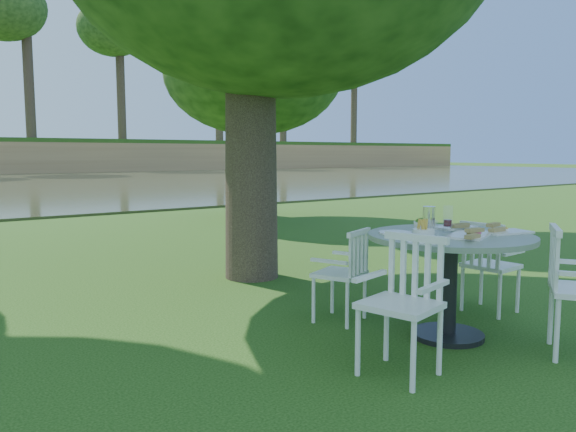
# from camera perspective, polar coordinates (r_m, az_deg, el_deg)

# --- Properties ---
(ground) EXTENTS (140.00, 140.00, 0.00)m
(ground) POSITION_cam_1_polar(r_m,az_deg,el_deg) (5.38, 1.27, -9.22)
(ground) COLOR #173C0C
(ground) RESTS_ON ground
(table) EXTENTS (1.27, 1.27, 0.82)m
(table) POSITION_cam_1_polar(r_m,az_deg,el_deg) (4.56, 16.14, -4.03)
(table) COLOR black
(table) RESTS_ON ground
(chair_ne) EXTENTS (0.43, 0.45, 0.83)m
(chair_ne) POSITION_cam_1_polar(r_m,az_deg,el_deg) (5.37, 19.50, -4.26)
(chair_ne) COLOR white
(chair_ne) RESTS_ON ground
(chair_nw) EXTENTS (0.52, 0.51, 0.80)m
(chair_nw) POSITION_cam_1_polar(r_m,az_deg,el_deg) (4.84, 6.13, -5.29)
(chair_nw) COLOR white
(chair_nw) RESTS_ON ground
(chair_sw) EXTENTS (0.52, 0.55, 0.91)m
(chair_sw) POSITION_cam_1_polar(r_m,az_deg,el_deg) (3.81, 11.98, -7.64)
(chair_sw) COLOR white
(chair_sw) RESTS_ON ground
(chair_se) EXTENTS (0.63, 0.62, 0.92)m
(chair_se) POSITION_cam_1_polar(r_m,az_deg,el_deg) (4.51, 26.72, -5.90)
(chair_se) COLOR white
(chair_se) RESTS_ON ground
(tableware) EXTENTS (1.25, 0.80, 0.21)m
(tableware) POSITION_cam_1_polar(r_m,az_deg,el_deg) (4.55, 15.48, -1.24)
(tableware) COLOR white
(tableware) RESTS_ON table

